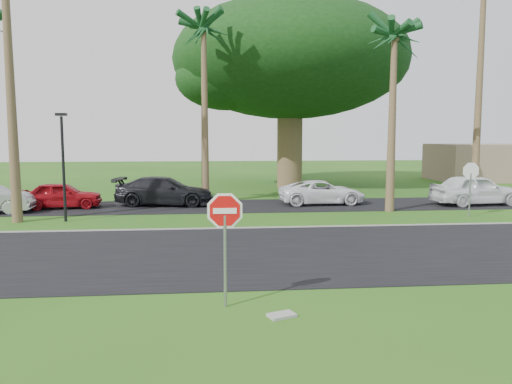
{
  "coord_description": "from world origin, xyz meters",
  "views": [
    {
      "loc": [
        0.16,
        -13.46,
        3.68
      ],
      "look_at": [
        1.75,
        3.11,
        1.8
      ],
      "focal_mm": 35.0,
      "sensor_mm": 36.0,
      "label": 1
    }
  ],
  "objects_px": {
    "stop_sign_near": "(225,226)",
    "car_dark": "(165,191)",
    "car_red": "(62,195)",
    "car_minivan": "(322,193)",
    "car_pickup": "(476,190)",
    "stop_sign_far": "(471,178)"
  },
  "relations": [
    {
      "from": "stop_sign_near",
      "to": "car_dark",
      "type": "distance_m",
      "value": 16.37
    },
    {
      "from": "car_red",
      "to": "car_minivan",
      "type": "height_order",
      "value": "car_red"
    },
    {
      "from": "car_minivan",
      "to": "car_pickup",
      "type": "xyz_separation_m",
      "value": [
        8.1,
        -1.07,
        0.17
      ]
    },
    {
      "from": "car_dark",
      "to": "car_minivan",
      "type": "bearing_deg",
      "value": -85.37
    },
    {
      "from": "stop_sign_near",
      "to": "car_pickup",
      "type": "bearing_deg",
      "value": 46.69
    },
    {
      "from": "car_minivan",
      "to": "car_pickup",
      "type": "height_order",
      "value": "car_pickup"
    },
    {
      "from": "car_red",
      "to": "car_dark",
      "type": "bearing_deg",
      "value": -89.43
    },
    {
      "from": "stop_sign_near",
      "to": "car_minivan",
      "type": "height_order",
      "value": "stop_sign_near"
    },
    {
      "from": "stop_sign_near",
      "to": "stop_sign_far",
      "type": "distance_m",
      "value": 15.91
    },
    {
      "from": "stop_sign_far",
      "to": "car_dark",
      "type": "xyz_separation_m",
      "value": [
        -14.15,
        5.12,
        -1.02
      ]
    },
    {
      "from": "stop_sign_far",
      "to": "car_dark",
      "type": "distance_m",
      "value": 15.08
    },
    {
      "from": "stop_sign_near",
      "to": "car_minivan",
      "type": "relative_size",
      "value": 0.57
    },
    {
      "from": "stop_sign_near",
      "to": "car_dark",
      "type": "bearing_deg",
      "value": 99.34
    },
    {
      "from": "stop_sign_near",
      "to": "car_minivan",
      "type": "distance_m",
      "value": 16.81
    },
    {
      "from": "car_pickup",
      "to": "stop_sign_near",
      "type": "bearing_deg",
      "value": 131.28
    },
    {
      "from": "stop_sign_far",
      "to": "car_red",
      "type": "distance_m",
      "value": 19.81
    },
    {
      "from": "stop_sign_near",
      "to": "stop_sign_far",
      "type": "bearing_deg",
      "value": 43.73
    },
    {
      "from": "stop_sign_far",
      "to": "car_pickup",
      "type": "relative_size",
      "value": 0.55
    },
    {
      "from": "car_minivan",
      "to": "stop_sign_near",
      "type": "bearing_deg",
      "value": 157.5
    },
    {
      "from": "car_red",
      "to": "car_pickup",
      "type": "relative_size",
      "value": 0.83
    },
    {
      "from": "stop_sign_near",
      "to": "car_red",
      "type": "bearing_deg",
      "value": 116.64
    },
    {
      "from": "stop_sign_far",
      "to": "car_pickup",
      "type": "xyz_separation_m",
      "value": [
        2.35,
        3.69,
        -0.96
      ]
    }
  ]
}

